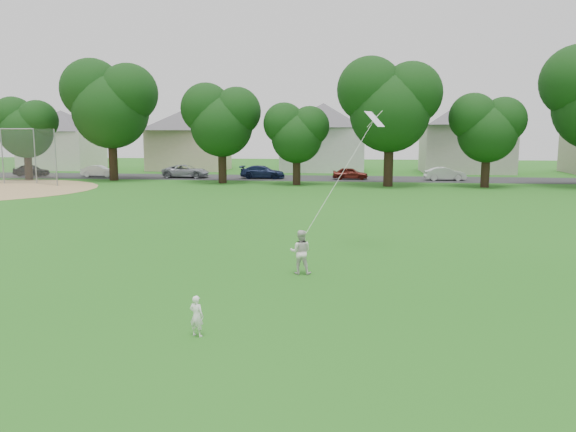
# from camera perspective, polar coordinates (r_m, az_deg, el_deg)

# --- Properties ---
(ground) EXTENTS (160.00, 160.00, 0.00)m
(ground) POSITION_cam_1_polar(r_m,az_deg,el_deg) (14.67, -9.05, -9.95)
(ground) COLOR #1E6116
(ground) RESTS_ON ground
(street) EXTENTS (90.00, 7.00, 0.01)m
(street) POSITION_cam_1_polar(r_m,az_deg,el_deg) (55.68, 2.95, 3.86)
(street) COLOR #2D2D30
(street) RESTS_ON ground
(toddler) EXTENTS (0.40, 0.33, 0.96)m
(toddler) POSITION_cam_1_polar(r_m,az_deg,el_deg) (13.13, -9.27, -9.99)
(toddler) COLOR white
(toddler) RESTS_ON ground
(older_boy) EXTENTS (0.71, 0.56, 1.46)m
(older_boy) POSITION_cam_1_polar(r_m,az_deg,el_deg) (18.38, 1.28, -3.68)
(older_boy) COLOR silver
(older_boy) RESTS_ON ground
(kite) EXTENTS (1.67, 2.65, 6.36)m
(kite) POSITION_cam_1_polar(r_m,az_deg,el_deg) (20.07, 5.37, 4.11)
(kite) COLOR white
(kite) RESTS_ON ground
(tree_row) EXTENTS (79.60, 9.51, 11.81)m
(tree_row) POSITION_cam_1_polar(r_m,az_deg,el_deg) (49.32, 5.13, 11.00)
(tree_row) COLOR black
(tree_row) RESTS_ON ground
(parked_cars) EXTENTS (45.44, 2.22, 1.28)m
(parked_cars) POSITION_cam_1_polar(r_m,az_deg,el_deg) (56.06, -6.57, 4.48)
(parked_cars) COLOR black
(parked_cars) RESTS_ON ground
(house_row) EXTENTS (76.87, 14.02, 9.67)m
(house_row) POSITION_cam_1_polar(r_m,az_deg,el_deg) (65.35, 6.66, 8.68)
(house_row) COLOR white
(house_row) RESTS_ON ground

